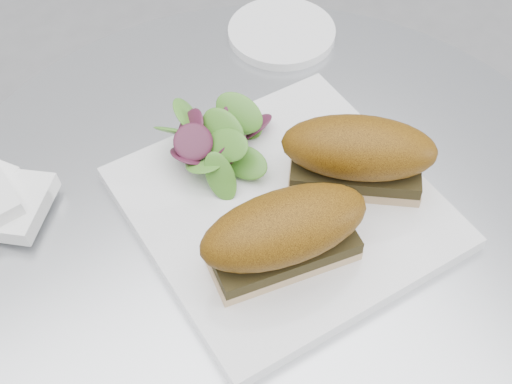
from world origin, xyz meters
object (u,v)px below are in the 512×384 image
sandwich_left (284,233)px  saucer (282,33)px  plate (284,207)px  sandwich_right (358,154)px

sandwich_left → saucer: size_ratio=1.25×
plate → sandwich_right: 0.09m
sandwich_right → sandwich_left: bearing=-121.7°
sandwich_right → plate: bearing=-153.3°
sandwich_right → saucer: size_ratio=1.19×
plate → saucer: plate is taller
plate → sandwich_right: size_ratio=1.75×
plate → sandwich_left: sandwich_left is taller
plate → sandwich_left: 0.08m
saucer → sandwich_right: bearing=-108.4°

